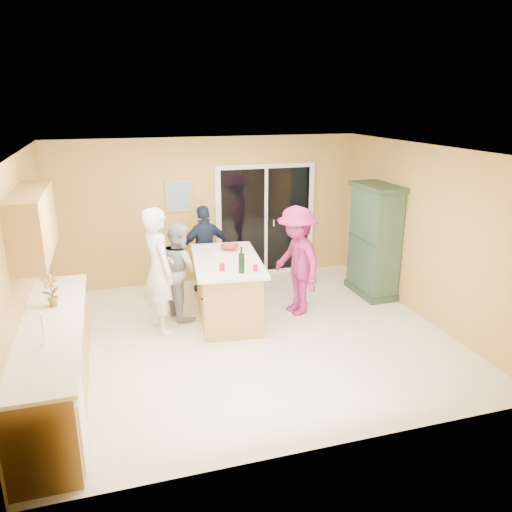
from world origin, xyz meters
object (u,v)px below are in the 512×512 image
object	(u,v)px
green_hutch	(374,242)
woman_navy	(205,250)
kitchen_island	(227,291)
woman_white	(159,271)
woman_magenta	(297,261)
woman_grey	(180,270)

from	to	relation	value
green_hutch	woman_navy	world-z (taller)	green_hutch
kitchen_island	green_hutch	xyz separation A→B (m)	(2.61, 0.27, 0.48)
woman_navy	woman_white	bearing A→B (deg)	44.50
woman_magenta	kitchen_island	bearing A→B (deg)	-105.37
kitchen_island	woman_navy	size ratio (longest dim) A/B	1.24
kitchen_island	woman_white	bearing A→B (deg)	-165.52
woman_white	woman_navy	distance (m)	1.61
woman_white	woman_grey	world-z (taller)	woman_white
woman_white	woman_grey	distance (m)	0.59
green_hutch	woman_magenta	distance (m)	1.59
green_hutch	woman_white	bearing A→B (deg)	-173.53
green_hutch	woman_navy	bearing A→B (deg)	161.64
kitchen_island	green_hutch	bearing A→B (deg)	12.68
woman_white	woman_magenta	world-z (taller)	woman_white
kitchen_island	woman_navy	xyz separation A→B (m)	(-0.10, 1.17, 0.32)
woman_grey	woman_navy	bearing A→B (deg)	-47.54
woman_grey	woman_navy	xyz separation A→B (m)	(0.56, 0.87, 0.02)
kitchen_island	woman_magenta	world-z (taller)	woman_magenta
woman_grey	woman_magenta	size ratio (longest dim) A/B	0.87
woman_navy	woman_grey	bearing A→B (deg)	46.63
woman_white	woman_magenta	bearing A→B (deg)	-104.23
woman_white	woman_grey	xyz separation A→B (m)	(0.35, 0.44, -0.17)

